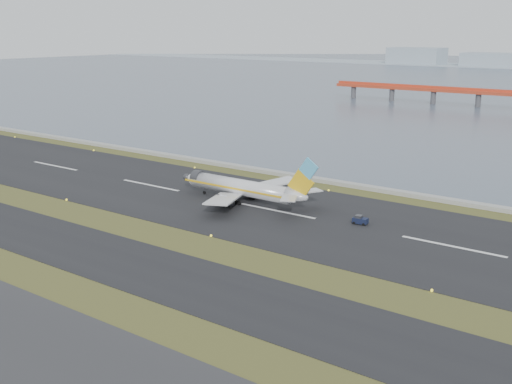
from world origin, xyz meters
The scene contains 6 objects.
ground centered at (0.00, 0.00, 0.00)m, with size 1000.00×1000.00×0.00m, color #2F4017.
taxiway_strip centered at (0.00, -12.00, 0.05)m, with size 1000.00×18.00×0.10m, color black.
runway_strip centered at (0.00, 30.00, 0.05)m, with size 1000.00×45.00×0.10m, color black.
seawall centered at (0.00, 60.00, 0.50)m, with size 1000.00×2.50×1.00m, color #979892.
airliner centered at (-10.30, 31.52, 3.46)m, with size 38.52×32.89×12.80m.
pushback_tug centered at (19.47, 32.23, 0.95)m, with size 3.21×2.08×1.95m.
Camera 1 is at (78.47, -82.64, 39.64)m, focal length 45.00 mm.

